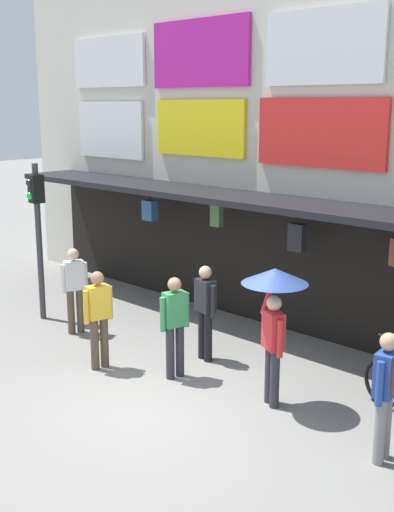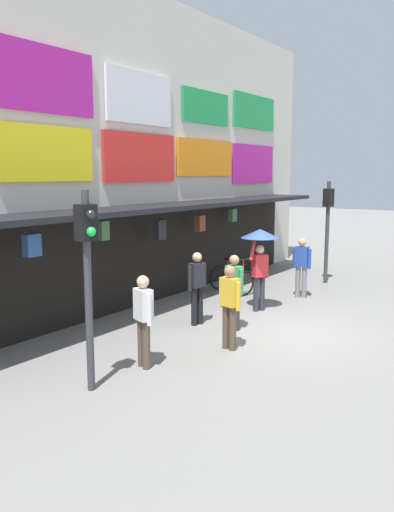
# 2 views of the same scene
# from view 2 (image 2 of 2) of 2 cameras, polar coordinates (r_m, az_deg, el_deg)

# --- Properties ---
(ground_plane) EXTENTS (80.00, 80.00, 0.00)m
(ground_plane) POSITION_cam_2_polar(r_m,az_deg,el_deg) (11.75, 8.93, -8.05)
(ground_plane) COLOR gray
(shopfront) EXTENTS (18.00, 2.60, 8.00)m
(shopfront) POSITION_cam_2_polar(r_m,az_deg,el_deg) (13.86, -8.17, 11.16)
(shopfront) COLOR beige
(shopfront) RESTS_ON ground
(traffic_light_near) EXTENTS (0.31, 0.34, 3.20)m
(traffic_light_near) POSITION_cam_2_polar(r_m,az_deg,el_deg) (8.15, -11.98, -0.29)
(traffic_light_near) COLOR #38383D
(traffic_light_near) RESTS_ON ground
(traffic_light_far) EXTENTS (0.32, 0.35, 3.20)m
(traffic_light_far) POSITION_cam_2_polar(r_m,az_deg,el_deg) (16.68, 14.19, 4.34)
(traffic_light_far) COLOR #38383D
(traffic_light_far) RESTS_ON ground
(bicycle_parked) EXTENTS (0.98, 1.30, 1.05)m
(bicycle_parked) POSITION_cam_2_polar(r_m,az_deg,el_deg) (15.10, 3.84, -2.57)
(bicycle_parked) COLOR black
(bicycle_parked) RESTS_ON ground
(pedestrian_in_red) EXTENTS (0.28, 0.52, 1.68)m
(pedestrian_in_red) POSITION_cam_2_polar(r_m,az_deg,el_deg) (10.15, 3.61, -5.15)
(pedestrian_in_red) COLOR brown
(pedestrian_in_red) RESTS_ON ground
(pedestrian_in_black) EXTENTS (0.39, 0.53, 1.68)m
(pedestrian_in_black) POSITION_cam_2_polar(r_m,az_deg,el_deg) (14.67, 11.49, -0.74)
(pedestrian_in_black) COLOR gray
(pedestrian_in_black) RESTS_ON ground
(pedestrian_in_purple) EXTENTS (0.30, 0.52, 1.68)m
(pedestrian_in_purple) POSITION_cam_2_polar(r_m,az_deg,el_deg) (11.44, 4.09, -3.52)
(pedestrian_in_purple) COLOR #2D2D38
(pedestrian_in_purple) RESTS_ON ground
(pedestrian_in_white) EXTENTS (0.33, 0.50, 1.68)m
(pedestrian_in_white) POSITION_cam_2_polar(r_m,az_deg,el_deg) (9.24, -5.93, -6.60)
(pedestrian_in_white) COLOR brown
(pedestrian_in_white) RESTS_ON ground
(pedestrian_with_umbrella) EXTENTS (0.96, 0.96, 2.08)m
(pedestrian_with_umbrella) POSITION_cam_2_polar(r_m,az_deg,el_deg) (12.95, 6.95, 1.04)
(pedestrian_with_umbrella) COLOR #2D2D38
(pedestrian_with_umbrella) RESTS_ON ground
(pedestrian_in_green) EXTENTS (0.52, 0.29, 1.68)m
(pedestrian_in_green) POSITION_cam_2_polar(r_m,az_deg,el_deg) (11.78, 0.01, -3.13)
(pedestrian_in_green) COLOR black
(pedestrian_in_green) RESTS_ON ground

